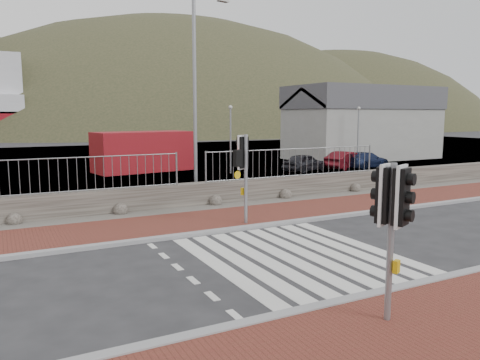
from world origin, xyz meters
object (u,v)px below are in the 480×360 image
traffic_signal_near (392,209)px  traffic_signal_far (245,160)px  car_a (304,163)px  car_c (366,160)px  streetlight (198,86)px  car_b (346,160)px  shipping_container (143,151)px

traffic_signal_near → traffic_signal_far: (1.21, 7.46, 0.13)m
car_a → car_c: size_ratio=0.88×
traffic_signal_near → streetlight: (1.54, 12.12, 2.68)m
streetlight → car_c: bearing=10.5°
traffic_signal_far → car_b: size_ratio=0.82×
car_a → car_c: car_a is taller
shipping_container → car_b: (12.29, -5.02, -0.66)m
shipping_container → car_b: bearing=-31.5°
traffic_signal_near → shipping_container: bearing=60.1°
car_a → shipping_container: bearing=43.4°
traffic_signal_near → traffic_signal_far: bearing=56.8°
streetlight → car_b: 15.22m
traffic_signal_near → shipping_container: traffic_signal_near is taller
traffic_signal_near → car_b: size_ratio=0.78×
shipping_container → streetlight: bearing=-103.7°
traffic_signal_far → streetlight: streetlight is taller
car_a → traffic_signal_far: bearing=119.6°
traffic_signal_near → car_a: size_ratio=0.83×
car_c → shipping_container: bearing=57.6°
traffic_signal_far → shipping_container: traffic_signal_far is taller
traffic_signal_far → car_a: (10.21, 11.17, -1.56)m
traffic_signal_near → car_c: (16.19, 18.30, -1.45)m
streetlight → car_a: (9.88, 6.51, -4.11)m
car_b → streetlight: bearing=98.6°
shipping_container → car_b: 13.30m
traffic_signal_far → car_a: bearing=-148.4°
traffic_signal_near → car_b: bearing=27.6°
traffic_signal_near → car_a: 21.90m
traffic_signal_far → streetlight: (0.33, 4.66, 2.55)m
streetlight → car_a: bearing=21.0°
shipping_container → car_b: shipping_container is taller
traffic_signal_near → car_c: size_ratio=0.73×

